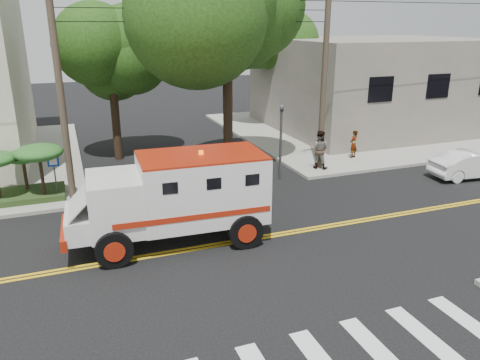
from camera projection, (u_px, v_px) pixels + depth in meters
name	position (u px, v px, depth m)	size (l,w,h in m)	color
ground	(249.00, 239.00, 16.28)	(100.00, 100.00, 0.00)	black
sidewalk_ne	(357.00, 129.00, 32.73)	(17.00, 17.00, 0.15)	gray
building_right	(375.00, 83.00, 32.69)	(14.00, 12.00, 6.00)	#6A665B
utility_pole_left	(61.00, 94.00, 18.28)	(0.28, 0.28, 9.00)	#382D23
utility_pole_right	(324.00, 81.00, 22.44)	(0.28, 0.28, 9.00)	#382D23
tree_main	(239.00, 22.00, 20.12)	(6.08, 5.70, 9.85)	black
tree_left	(117.00, 52.00, 23.99)	(4.48, 4.20, 7.70)	black
tree_right	(285.00, 39.00, 31.26)	(4.80, 4.50, 8.20)	black
traffic_signal	(281.00, 134.00, 21.80)	(0.15, 0.18, 3.60)	#3F3F42
accessibility_sign	(54.00, 171.00, 19.24)	(0.45, 0.10, 2.02)	#3F3F42
palm_planter	(21.00, 165.00, 19.13)	(3.52, 2.63, 2.36)	#1E3314
armored_truck	(177.00, 194.00, 15.63)	(6.77, 2.97, 3.03)	silver
parked_sedan	(471.00, 165.00, 22.58)	(1.38, 3.97, 1.31)	white
pedestrian_a	(354.00, 144.00, 25.35)	(0.55, 0.36, 1.50)	gray
pedestrian_b	(319.00, 150.00, 23.43)	(0.94, 0.73, 1.94)	gray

